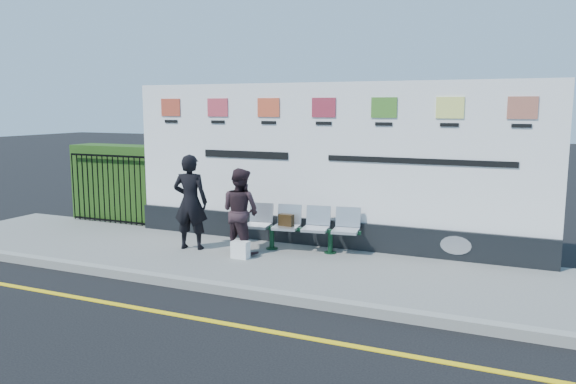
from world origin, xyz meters
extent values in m
plane|color=black|center=(0.00, 0.00, 0.00)|extent=(80.00, 80.00, 0.00)
cube|color=slate|center=(0.00, 2.50, 0.06)|extent=(14.00, 3.00, 0.12)
cube|color=gray|center=(0.00, 1.00, 0.07)|extent=(14.00, 0.18, 0.14)
cube|color=yellow|center=(0.00, 0.00, 0.00)|extent=(14.00, 0.10, 0.01)
cube|color=black|center=(0.50, 3.85, 0.37)|extent=(8.00, 0.30, 0.50)
cube|color=white|center=(0.50, 3.85, 1.87)|extent=(8.00, 0.14, 2.50)
cube|color=#264C17|center=(-4.58, 4.30, 0.97)|extent=(2.35, 0.70, 1.70)
imported|color=black|center=(-1.62, 2.62, 0.98)|extent=(0.71, 0.54, 1.73)
imported|color=#301F24|center=(-0.64, 2.70, 0.88)|extent=(0.85, 0.73, 1.51)
cube|color=black|center=(0.00, 3.23, 0.67)|extent=(0.28, 0.15, 0.21)
cube|color=white|center=(-0.49, 2.40, 0.27)|extent=(0.29, 0.18, 0.29)
camera|label=1|loc=(3.99, -5.80, 2.69)|focal=35.00mm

